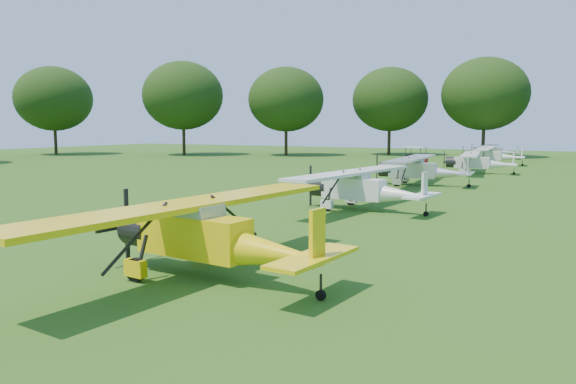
% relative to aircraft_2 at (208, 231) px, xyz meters
% --- Properties ---
extents(ground, '(160.00, 160.00, 0.00)m').
position_rel_aircraft_2_xyz_m(ground, '(-0.78, 8.09, -1.30)').
color(ground, '#275615').
rests_on(ground, ground).
extents(tree_belt, '(137.36, 130.27, 14.52)m').
position_rel_aircraft_2_xyz_m(tree_belt, '(2.79, 8.25, 6.73)').
color(tree_belt, '#302212').
rests_on(tree_belt, ground).
extents(aircraft_2, '(7.10, 11.30, 2.22)m').
position_rel_aircraft_2_xyz_m(aircraft_2, '(0.00, 0.00, 0.00)').
color(aircraft_2, yellow).
rests_on(aircraft_2, ground).
extents(aircraft_3, '(6.57, 10.44, 2.05)m').
position_rel_aircraft_2_xyz_m(aircraft_3, '(-0.61, 13.45, -0.10)').
color(aircraft_3, white).
rests_on(aircraft_3, ground).
extents(aircraft_4, '(6.61, 10.52, 2.07)m').
position_rel_aircraft_2_xyz_m(aircraft_4, '(-1.09, 26.02, -0.09)').
color(aircraft_4, silver).
rests_on(aircraft_4, ground).
extents(aircraft_5, '(6.02, 9.56, 1.88)m').
position_rel_aircraft_2_xyz_m(aircraft_5, '(0.76, 37.85, -0.20)').
color(aircraft_5, white).
rests_on(aircraft_5, ground).
extents(aircraft_6, '(6.22, 9.90, 1.95)m').
position_rel_aircraft_2_xyz_m(aircraft_6, '(0.25, 49.51, -0.16)').
color(aircraft_6, white).
rests_on(aircraft_6, ground).
extents(aircraft_7, '(5.79, 9.19, 1.82)m').
position_rel_aircraft_2_xyz_m(aircraft_7, '(-1.11, 61.60, -0.23)').
color(aircraft_7, silver).
rests_on(aircraft_7, ground).
extents(golf_cart, '(2.49, 1.87, 1.91)m').
position_rel_aircraft_2_xyz_m(golf_cart, '(-6.71, 45.68, -0.66)').
color(golf_cart, red).
rests_on(golf_cart, ground).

